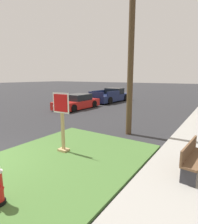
{
  "coord_description": "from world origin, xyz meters",
  "views": [
    {
      "loc": [
        6.25,
        -2.23,
        2.75
      ],
      "look_at": [
        1.32,
        5.08,
        1.06
      ],
      "focal_mm": 29.57,
      "sensor_mm": 36.0,
      "label": 1
    }
  ],
  "objects_px": {
    "manhole_cover": "(63,140)",
    "street_bench": "(193,157)",
    "pickup_truck_navy": "(111,96)",
    "parked_sedan_red": "(77,102)",
    "stop_sign": "(62,124)",
    "utility_pole": "(132,32)"
  },
  "relations": [
    {
      "from": "pickup_truck_navy",
      "to": "parked_sedan_red",
      "type": "bearing_deg",
      "value": -91.74
    },
    {
      "from": "manhole_cover",
      "to": "utility_pole",
      "type": "distance_m",
      "value": 5.63
    },
    {
      "from": "pickup_truck_navy",
      "to": "street_bench",
      "type": "xyz_separation_m",
      "value": [
        9.83,
        -12.38,
        -0.03
      ]
    },
    {
      "from": "manhole_cover",
      "to": "parked_sedan_red",
      "type": "relative_size",
      "value": 0.16
    },
    {
      "from": "stop_sign",
      "to": "manhole_cover",
      "type": "xyz_separation_m",
      "value": [
        -0.98,
        0.96,
        -1.1
      ]
    },
    {
      "from": "utility_pole",
      "to": "pickup_truck_navy",
      "type": "bearing_deg",
      "value": 124.37
    },
    {
      "from": "stop_sign",
      "to": "pickup_truck_navy",
      "type": "height_order",
      "value": "stop_sign"
    },
    {
      "from": "pickup_truck_navy",
      "to": "manhole_cover",
      "type": "bearing_deg",
      "value": -68.93
    },
    {
      "from": "manhole_cover",
      "to": "pickup_truck_navy",
      "type": "height_order",
      "value": "pickup_truck_navy"
    },
    {
      "from": "stop_sign",
      "to": "street_bench",
      "type": "relative_size",
      "value": 1.3
    },
    {
      "from": "parked_sedan_red",
      "to": "pickup_truck_navy",
      "type": "height_order",
      "value": "pickup_truck_navy"
    },
    {
      "from": "street_bench",
      "to": "utility_pole",
      "type": "distance_m",
      "value": 5.75
    },
    {
      "from": "manhole_cover",
      "to": "pickup_truck_navy",
      "type": "bearing_deg",
      "value": 111.07
    },
    {
      "from": "pickup_truck_navy",
      "to": "utility_pole",
      "type": "relative_size",
      "value": 0.63
    },
    {
      "from": "stop_sign",
      "to": "parked_sedan_red",
      "type": "relative_size",
      "value": 0.47
    },
    {
      "from": "utility_pole",
      "to": "manhole_cover",
      "type": "bearing_deg",
      "value": -128.66
    },
    {
      "from": "stop_sign",
      "to": "pickup_truck_navy",
      "type": "xyz_separation_m",
      "value": [
        -5.71,
        13.23,
        -0.49
      ]
    },
    {
      "from": "manhole_cover",
      "to": "street_bench",
      "type": "xyz_separation_m",
      "value": [
        5.1,
        -0.12,
        0.58
      ]
    },
    {
      "from": "manhole_cover",
      "to": "utility_pole",
      "type": "relative_size",
      "value": 0.08
    },
    {
      "from": "parked_sedan_red",
      "to": "street_bench",
      "type": "relative_size",
      "value": 2.75
    },
    {
      "from": "manhole_cover",
      "to": "street_bench",
      "type": "bearing_deg",
      "value": -1.3
    },
    {
      "from": "stop_sign",
      "to": "manhole_cover",
      "type": "height_order",
      "value": "stop_sign"
    }
  ]
}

